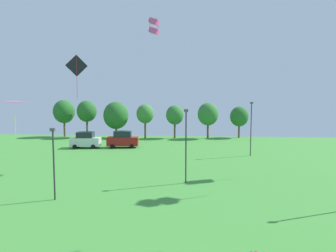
# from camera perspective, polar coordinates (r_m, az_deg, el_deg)

# --- Properties ---
(kite_flying_0) EXTENTS (2.53, 1.23, 5.61)m
(kite_flying_0) POSITION_cam_1_polar(r_m,az_deg,el_deg) (40.79, -17.02, 10.71)
(kite_flying_0) COLOR black
(kite_flying_4) EXTENTS (1.14, 1.05, 1.77)m
(kite_flying_4) POSITION_cam_1_polar(r_m,az_deg,el_deg) (34.29, -2.68, 18.45)
(kite_flying_4) COLOR #E54C93
(kite_flying_7) EXTENTS (2.97, 2.70, 3.60)m
(kite_flying_7) POSITION_cam_1_polar(r_m,az_deg,el_deg) (43.72, -27.18, 3.03)
(kite_flying_7) COLOR #E54C93
(parked_car_leftmost) EXTENTS (4.54, 2.37, 2.45)m
(parked_car_leftmost) POSITION_cam_1_polar(r_m,az_deg,el_deg) (47.09, -15.44, -2.59)
(parked_car_leftmost) COLOR silver
(parked_car_leftmost) RESTS_ON ground
(parked_car_second_from_left) EXTENTS (4.87, 2.37, 2.54)m
(parked_car_second_from_left) POSITION_cam_1_polar(r_m,az_deg,el_deg) (46.24, -8.62, -2.55)
(parked_car_second_from_left) COLOR maroon
(parked_car_second_from_left) RESTS_ON ground
(light_post_1) EXTENTS (0.36, 0.20, 7.00)m
(light_post_1) POSITION_cam_1_polar(r_m,az_deg,el_deg) (40.11, 15.54, 0.01)
(light_post_1) COLOR #2D2D33
(light_post_1) RESTS_ON ground
(light_post_2) EXTENTS (0.36, 0.20, 5.25)m
(light_post_2) POSITION_cam_1_polar(r_m,az_deg,el_deg) (23.15, -20.95, -5.87)
(light_post_2) COLOR #2D2D33
(light_post_2) RESTS_ON ground
(light_post_3) EXTENTS (0.36, 0.20, 6.46)m
(light_post_3) POSITION_cam_1_polar(r_m,az_deg,el_deg) (25.90, 3.44, -3.03)
(light_post_3) COLOR #2D2D33
(light_post_3) RESTS_ON ground
(treeline_tree_0) EXTENTS (4.18, 4.18, 7.29)m
(treeline_tree_0) POSITION_cam_1_polar(r_m,az_deg,el_deg) (62.69, -19.20, 2.60)
(treeline_tree_0) COLOR brown
(treeline_tree_0) RESTS_ON ground
(treeline_tree_1) EXTENTS (3.77, 3.77, 7.17)m
(treeline_tree_1) POSITION_cam_1_polar(r_m,az_deg,el_deg) (60.05, -15.21, 2.71)
(treeline_tree_1) COLOR brown
(treeline_tree_1) RESTS_ON ground
(treeline_tree_2) EXTENTS (4.76, 4.76, 6.94)m
(treeline_tree_2) POSITION_cam_1_polar(r_m,az_deg,el_deg) (58.05, -9.88, 1.99)
(treeline_tree_2) COLOR brown
(treeline_tree_2) RESTS_ON ground
(treeline_tree_3) EXTENTS (3.31, 3.31, 6.47)m
(treeline_tree_3) POSITION_cam_1_polar(r_m,az_deg,el_deg) (56.97, -4.38, 2.30)
(treeline_tree_3) COLOR brown
(treeline_tree_3) RESTS_ON ground
(treeline_tree_4) EXTENTS (3.36, 3.36, 6.28)m
(treeline_tree_4) POSITION_cam_1_polar(r_m,az_deg,el_deg) (56.91, 1.30, 2.09)
(treeline_tree_4) COLOR brown
(treeline_tree_4) RESTS_ON ground
(treeline_tree_5) EXTENTS (3.90, 3.90, 6.75)m
(treeline_tree_5) POSITION_cam_1_polar(r_m,az_deg,el_deg) (56.92, 7.62, 2.24)
(treeline_tree_5) COLOR brown
(treeline_tree_5) RESTS_ON ground
(treeline_tree_6) EXTENTS (3.50, 3.50, 6.02)m
(treeline_tree_6) POSITION_cam_1_polar(r_m,az_deg,el_deg) (59.19, 13.41, 1.75)
(treeline_tree_6) COLOR brown
(treeline_tree_6) RESTS_ON ground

